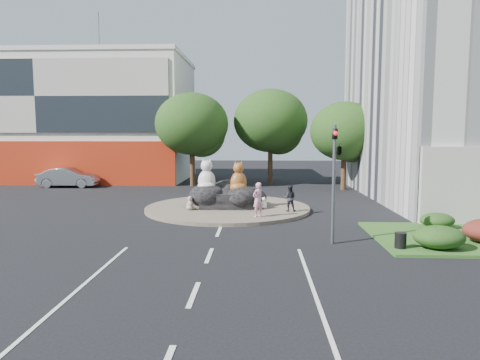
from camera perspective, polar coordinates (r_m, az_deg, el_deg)
The scene contains 19 objects.
ground at distance 16.59m, azimuth -4.12°, elevation -10.02°, with size 120.00×120.00×0.00m, color black.
roundabout_island at distance 26.28m, azimuth -1.66°, elevation -3.76°, with size 10.00×10.00×0.20m, color brown.
rock_plinth at distance 26.19m, azimuth -1.66°, elevation -2.58°, with size 3.20×2.60×0.90m, color black, non-canonical shape.
shophouse_block at distance 48.05m, azimuth -22.20°, elevation 7.54°, with size 25.20×12.30×17.40m.
tree_left at distance 38.33m, azimuth -6.31°, elevation 7.03°, with size 6.46×6.46×8.27m.
tree_mid at distance 39.92m, azimuth 4.19°, elevation 7.46°, with size 6.84×6.84×8.76m.
tree_right at distance 36.61m, azimuth 13.86°, elevation 5.97°, with size 5.70×5.70×7.30m.
hedge_near_green at distance 18.73m, azimuth 25.01°, elevation -6.91°, with size 2.00×1.60×0.90m, color #183811.
hedge_back_green at distance 22.75m, azimuth 24.82°, elevation -4.91°, with size 1.60×1.28×0.72m, color #183811.
traffic_light at distance 18.15m, azimuth 12.76°, elevation 2.85°, with size 0.44×1.24×5.00m.
street_lamp at distance 26.24m, azimuth 27.26°, elevation 5.32°, with size 2.34×0.22×8.06m.
cat_white at distance 25.89m, azimuth -4.46°, elevation 0.60°, with size 1.23×1.07×2.05m, color beige, non-canonical shape.
cat_tabby at distance 25.66m, azimuth -0.19°, elevation 0.42°, with size 1.15×1.00×1.92m, color #CA582A, non-canonical shape.
kitten_calico at distance 25.21m, azimuth -6.69°, elevation -3.03°, with size 0.51×0.44×0.84m, color white, non-canonical shape.
kitten_white at distance 25.47m, azimuth 3.16°, elevation -3.04°, with size 0.43×0.37×0.72m, color white, non-canonical shape.
pedestrian_pink at distance 22.90m, azimuth 2.39°, elevation -2.63°, with size 0.68×0.44×1.85m, color pink.
pedestrian_dark at distance 24.69m, azimuth 6.63°, elevation -2.41°, with size 0.74×0.58×1.52m, color black.
parked_car at distance 40.24m, azimuth -21.90°, elevation 0.31°, with size 1.79×5.15×1.70m, color #929498.
litter_bin at distance 18.23m, azimuth 20.62°, elevation -7.53°, with size 0.45×0.45×0.62m, color black.
Camera 1 is at (1.83, -15.83, 4.60)m, focal length 32.00 mm.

